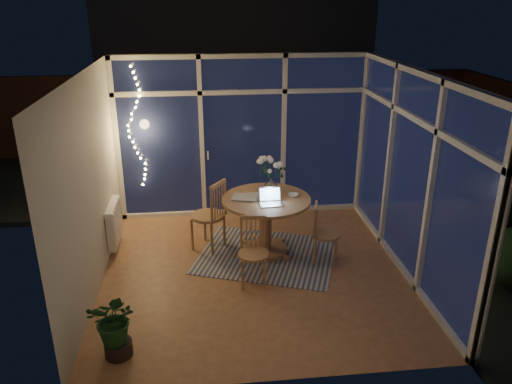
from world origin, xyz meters
The scene contains 25 objects.
floor centered at (0.00, 0.00, 0.00)m, with size 4.00×4.00×0.00m, color brown.
ceiling centered at (0.00, 0.00, 2.60)m, with size 4.00×4.00×0.00m, color silver.
wall_back centered at (0.00, 2.00, 1.30)m, with size 4.00×0.04×2.60m, color beige.
wall_front centered at (0.00, -2.00, 1.30)m, with size 4.00×0.04×2.60m, color beige.
wall_left centered at (-2.00, 0.00, 1.30)m, with size 0.04×4.00×2.60m, color beige.
wall_right centered at (2.00, 0.00, 1.30)m, with size 0.04×4.00×2.60m, color beige.
window_wall_back centered at (0.00, 1.96, 1.30)m, with size 4.00×0.10×2.60m, color white.
window_wall_right centered at (1.96, 0.00, 1.30)m, with size 0.10×4.00×2.60m, color white.
radiator centered at (-1.94, 0.90, 0.40)m, with size 0.10×0.70×0.58m, color white.
fairy_lights centered at (-1.65, 1.88, 1.52)m, with size 0.24×0.10×1.85m, color #FFCB66, non-canonical shape.
garden_patio centered at (0.50, 5.00, -0.06)m, with size 12.00×6.00×0.10m, color black.
garden_fence centered at (0.00, 5.50, 0.90)m, with size 11.00×0.08×1.80m, color #351E13.
neighbour_roof centered at (0.30, 8.50, 2.20)m, with size 7.00×3.00×2.20m, color #33373E.
garden_shrubs centered at (-0.80, 3.40, 0.45)m, with size 0.90×0.90×0.90m, color black.
rug centered at (0.19, 0.43, 0.01)m, with size 1.85×1.48×0.01m, color beige.
dining_table centered at (0.19, 0.53, 0.42)m, with size 1.22×1.22×0.83m, color olive.
chair_left centered at (-0.61, 0.77, 0.53)m, with size 0.49×0.49×1.06m, color olive.
chair_right centered at (0.97, 0.20, 0.42)m, with size 0.39×0.39×0.85m, color olive.
chair_front centered at (-0.07, -0.27, 0.44)m, with size 0.41×0.41×0.89m, color olive.
laptop centered at (0.23, 0.31, 0.94)m, with size 0.31×0.26×0.22m, color silver, non-canonical shape.
flower_vase centered at (0.30, 0.79, 0.94)m, with size 0.20×0.20×0.21m, color white.
bowl centered at (0.57, 0.56, 0.85)m, with size 0.15×0.15×0.04m, color white.
newspapers centered at (-0.08, 0.59, 0.84)m, with size 0.34×0.26×0.02m, color silver.
phone centered at (0.20, 0.49, 0.84)m, with size 0.11×0.05×0.01m, color black.
potted_plant centered at (-1.57, -1.46, 0.38)m, with size 0.54×0.47×0.76m, color #17411E.
Camera 1 is at (-0.64, -5.70, 3.44)m, focal length 35.00 mm.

